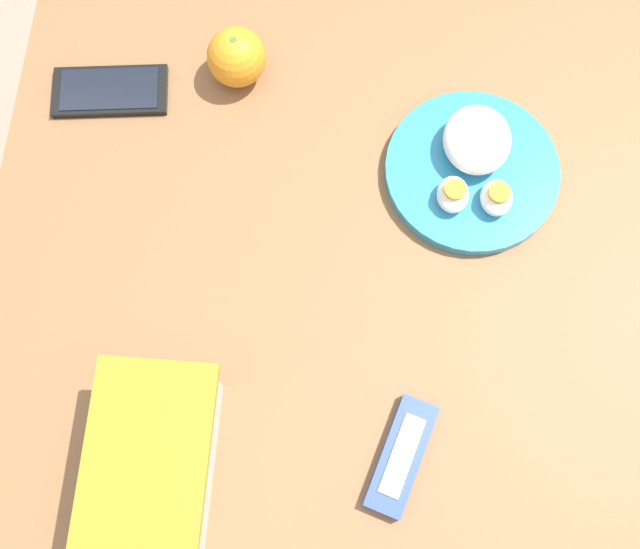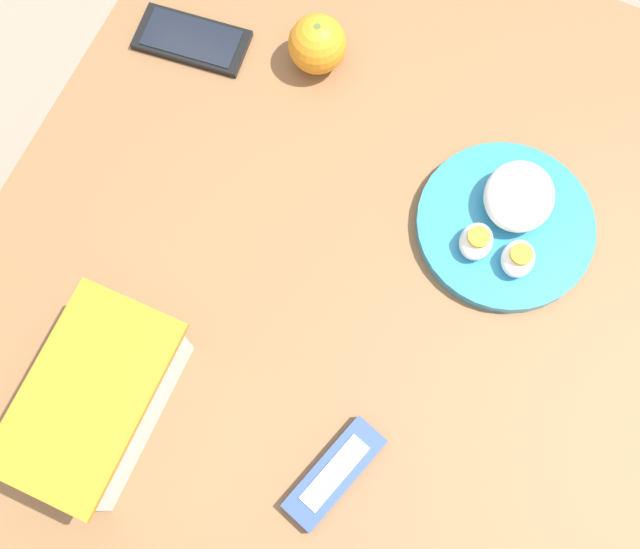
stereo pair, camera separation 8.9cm
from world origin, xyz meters
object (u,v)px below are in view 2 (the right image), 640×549
candy_bar (334,473)px  cell_phone (192,40)px  orange_fruit (317,44)px  rice_plate (508,220)px  food_container (101,402)px

candy_bar → cell_phone: (0.44, 0.40, -0.00)m
orange_fruit → candy_bar: bearing=-153.9°
rice_plate → candy_bar: 0.37m
food_container → candy_bar: bearing=-82.1°
orange_fruit → cell_phone: (-0.04, 0.17, -0.03)m
food_container → candy_bar: size_ratio=1.57×
cell_phone → candy_bar: bearing=-137.5°
orange_fruit → candy_bar: orange_fruit is taller
food_container → cell_phone: food_container is taller
rice_plate → candy_bar: size_ratio=1.58×
rice_plate → cell_phone: bearing=80.7°
orange_fruit → rice_plate: (-0.12, -0.31, -0.02)m
orange_fruit → rice_plate: orange_fruit is taller
candy_bar → cell_phone: candy_bar is taller
rice_plate → cell_phone: 0.48m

